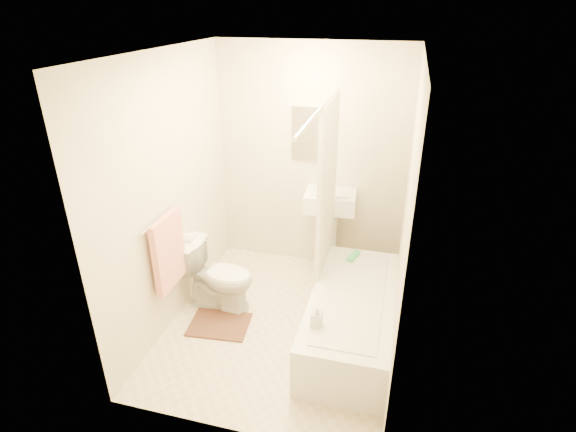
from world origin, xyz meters
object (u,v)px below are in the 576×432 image
(toilet, at_px, (219,276))
(bath_mat, at_px, (219,324))
(soap_bottle, at_px, (317,316))
(sink, at_px, (329,228))
(bathtub, at_px, (352,317))

(toilet, xyz_separation_m, bath_mat, (0.11, -0.29, -0.33))
(bath_mat, xyz_separation_m, soap_bottle, (0.97, -0.32, 0.53))
(sink, bearing_deg, toilet, -139.02)
(toilet, relative_size, bath_mat, 1.28)
(sink, bearing_deg, bath_mat, -128.04)
(sink, distance_m, bath_mat, 1.55)
(sink, xyz_separation_m, bath_mat, (-0.80, -1.23, -0.50))
(bath_mat, bearing_deg, toilet, 109.96)
(toilet, height_order, bathtub, toilet)
(sink, height_order, bathtub, sink)
(toilet, relative_size, sink, 0.68)
(toilet, distance_m, sink, 1.32)
(sink, distance_m, bathtub, 1.19)
(bath_mat, bearing_deg, soap_bottle, -18.37)
(bathtub, height_order, bath_mat, bathtub)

